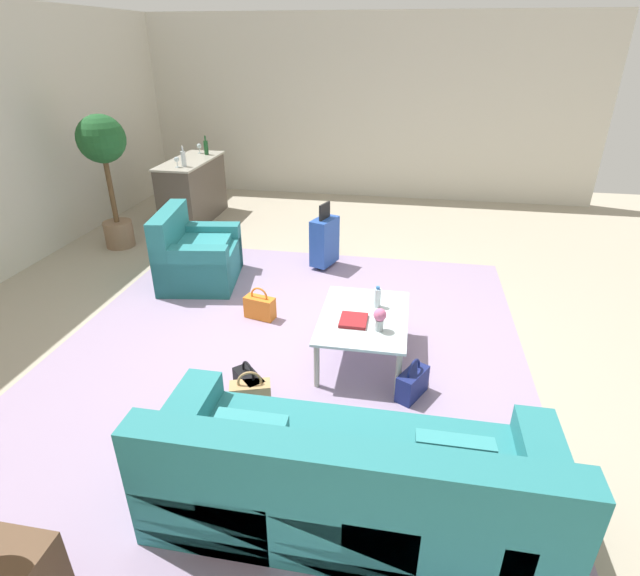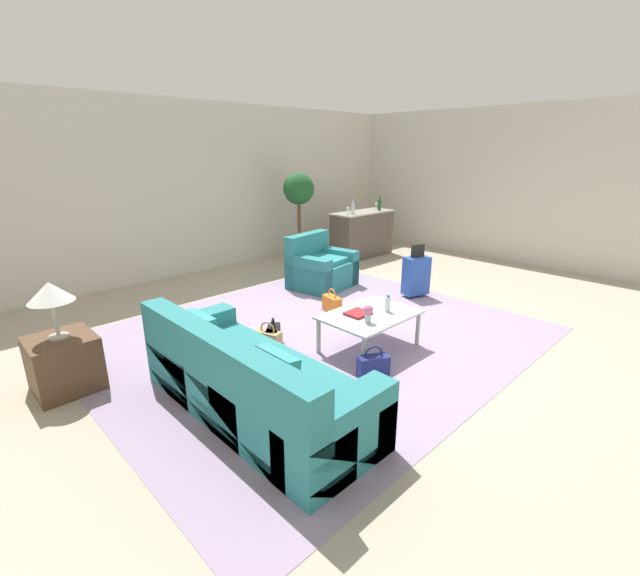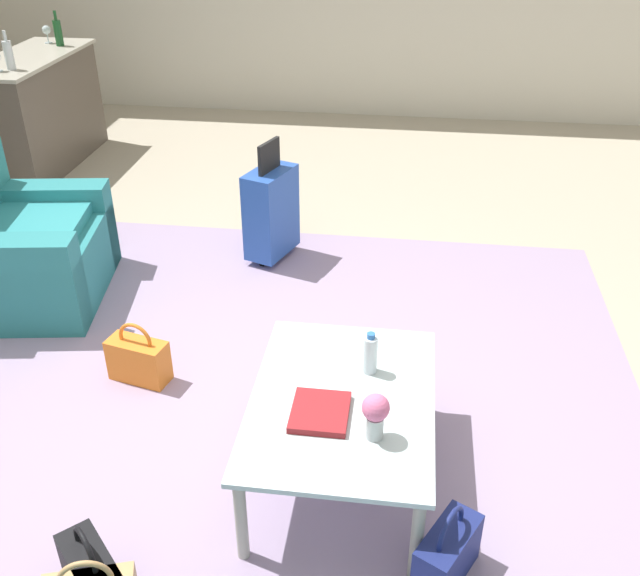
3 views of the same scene
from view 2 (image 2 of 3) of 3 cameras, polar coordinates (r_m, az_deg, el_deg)
name	(u,v)px [view 2 (image 2 of 3)]	position (r m, az deg, el deg)	size (l,w,h in m)	color
ground_plane	(359,327)	(5.71, 5.17, -5.26)	(12.00, 12.00, 0.00)	#A89E89
wall_back	(196,189)	(8.49, -16.25, 12.56)	(10.24, 0.12, 3.10)	beige
wall_right	(527,186)	(9.71, 25.85, 12.11)	(0.12, 8.00, 3.10)	beige
area_rug	(316,336)	(5.43, -0.60, -6.39)	(5.20, 4.40, 0.01)	#9984A3
couch	(246,385)	(3.85, -9.81, -12.64)	(0.92, 2.40, 0.84)	teal
armchair	(319,269)	(7.30, -0.11, 2.54)	(1.11, 0.99, 0.89)	teal
coffee_table	(370,318)	(4.98, 6.64, -3.97)	(1.09, 0.78, 0.44)	silver
water_bottle	(388,304)	(5.02, 9.03, -2.13)	(0.06, 0.06, 0.20)	silver
coffee_table_book	(358,313)	(4.92, 5.06, -3.39)	(0.26, 0.23, 0.03)	maroon
flower_vase	(368,312)	(4.67, 6.42, -3.19)	(0.11, 0.11, 0.21)	#B2B7BC
side_table	(64,363)	(4.88, -30.92, -8.62)	(0.57, 0.57, 0.54)	#513823
table_lamp	(50,293)	(4.64, -32.32, -0.62)	(0.40, 0.40, 0.55)	#ADA899
bar_console	(362,233)	(9.46, 5.64, 7.25)	(1.51, 0.61, 0.98)	brown
wine_glass_leftmost	(348,209)	(8.96, 3.76, 10.48)	(0.08, 0.08, 0.15)	silver
wine_glass_left_of_centre	(376,204)	(9.79, 7.53, 10.99)	(0.08, 0.08, 0.15)	silver
wine_bottle_clear	(353,209)	(8.96, 4.41, 10.51)	(0.07, 0.07, 0.30)	silver
wine_bottle_green	(379,205)	(9.62, 7.93, 10.91)	(0.07, 0.07, 0.30)	#194C23
suitcase_blue	(416,275)	(6.92, 12.69, 1.69)	(0.45, 0.34, 0.85)	#2851AD
handbag_black	(273,336)	(5.16, -6.26, -6.36)	(0.33, 0.32, 0.36)	black
handbag_navy	(373,366)	(4.49, 7.11, -10.30)	(0.35, 0.28, 0.36)	navy
handbag_tan	(268,340)	(5.06, -6.96, -6.89)	(0.23, 0.35, 0.36)	tan
handbag_orange	(332,304)	(6.17, 1.60, -2.10)	(0.21, 0.34, 0.36)	orange
potted_ficus	(299,202)	(8.84, -2.84, 11.43)	(0.62, 0.62, 1.81)	#84664C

